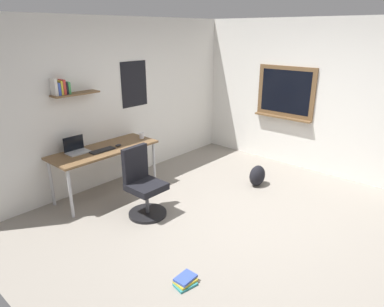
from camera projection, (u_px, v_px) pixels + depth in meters
ground_plane at (240, 224)px, 4.49m from camera, size 5.20×5.20×0.00m
wall_back at (119, 101)px, 5.58m from camera, size 5.00×0.30×2.60m
wall_right at (325, 99)px, 5.78m from camera, size 0.22×5.00×2.60m
desk at (104, 153)px, 5.12m from camera, size 1.61×0.64×0.74m
office_chair at (143, 187)px, 4.62m from camera, size 0.52×0.52×0.95m
laptop at (76, 149)px, 4.92m from camera, size 0.31×0.21×0.23m
keyboard at (103, 150)px, 4.98m from camera, size 0.37×0.13×0.02m
computer_mouse at (118, 145)px, 5.18m from camera, size 0.10×0.06×0.03m
coffee_mug at (142, 136)px, 5.55m from camera, size 0.08×0.08×0.09m
backpack at (257, 176)px, 5.55m from camera, size 0.32×0.22×0.34m
book_stack_on_floor at (185, 281)px, 3.42m from camera, size 0.25×0.19×0.08m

